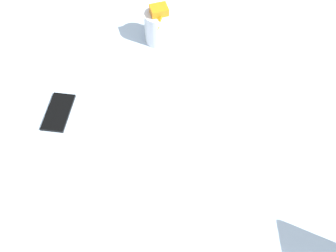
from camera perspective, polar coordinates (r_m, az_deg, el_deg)
name	(u,v)px	position (r cm, az deg, el deg)	size (l,w,h in cm)	color
bed_mattress	(185,226)	(121.98, 2.24, -12.81)	(180.00, 140.00, 18.00)	silver
snack_cup	(158,25)	(148.39, -1.25, 12.88)	(9.21, 9.00, 14.04)	silver
cell_phone	(58,112)	(134.37, -13.99, 1.76)	(6.80, 14.00, 0.80)	black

